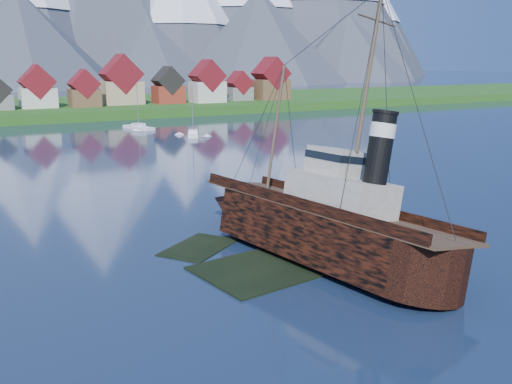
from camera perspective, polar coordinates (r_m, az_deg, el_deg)
ground at (r=56.75m, az=5.11°, el=-5.86°), size 1400.00×1400.00×0.00m
shoal at (r=59.50m, az=5.38°, el=-5.32°), size 31.71×21.24×1.14m
shore_bank at (r=217.29m, az=-20.92°, el=7.42°), size 600.00×80.00×3.20m
seawall at (r=179.90m, az=-19.15°, el=6.54°), size 600.00×2.50×2.00m
tugboat_wreck at (r=55.04m, az=5.33°, el=-2.91°), size 7.65×32.97×26.13m
sailboat_d at (r=141.69m, az=-6.32°, el=5.71°), size 5.89×9.71×13.01m
sailboat_e at (r=158.12m, az=-11.66°, el=6.28°), size 5.98×11.59×13.06m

